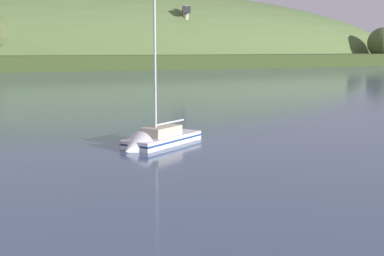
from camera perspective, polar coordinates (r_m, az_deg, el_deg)
far_shoreline_hill at (r=221.54m, az=-13.17°, el=6.79°), size 422.23×114.88×65.19m
dockside_crane at (r=196.00m, az=-0.70°, el=10.00°), size 6.99×16.35×22.28m
sailboat_midwater_white at (r=35.79m, az=-4.10°, el=-1.56°), size 7.31×5.93×12.22m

